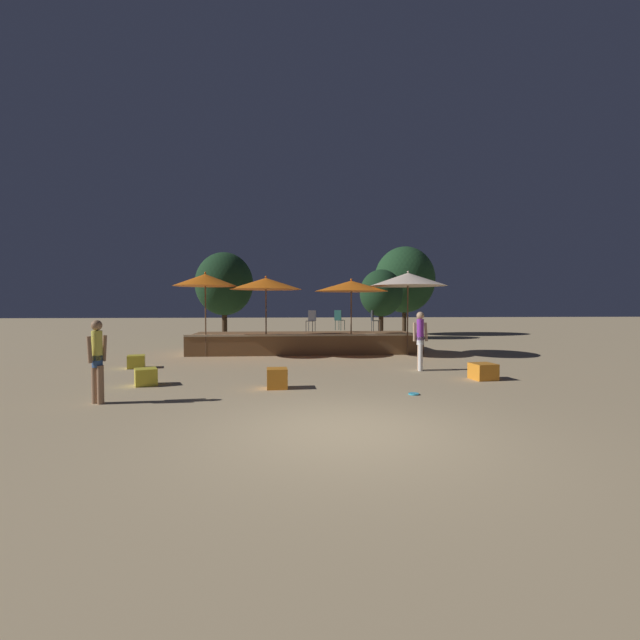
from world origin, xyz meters
TOP-DOWN VIEW (x-y plane):
  - ground_plane at (0.00, 0.00)m, footprint 120.00×120.00m
  - wooden_deck at (-0.11, 11.49)m, footprint 9.35×3.11m
  - patio_umbrella_0 at (-3.96, 9.97)m, footprint 2.40×2.40m
  - patio_umbrella_1 at (1.65, 10.00)m, footprint 2.88×2.88m
  - patio_umbrella_2 at (-1.68, 10.09)m, footprint 2.79×2.79m
  - patio_umbrella_3 at (3.86, 9.82)m, footprint 3.00×3.00m
  - cube_seat_0 at (4.31, 4.31)m, footprint 0.65×0.65m
  - cube_seat_1 at (-1.12, 3.54)m, footprint 0.51×0.51m
  - cube_seat_2 at (-4.36, 4.20)m, footprint 0.66×0.66m
  - cube_seat_3 at (-5.60, 7.17)m, footprint 0.62×0.62m
  - person_0 at (3.13, 5.97)m, footprint 0.46×0.30m
  - person_1 at (-4.68, 2.25)m, footprint 0.29×0.42m
  - bistro_chair_0 at (0.18, 11.59)m, footprint 0.45×0.46m
  - bistro_chair_1 at (2.88, 11.58)m, footprint 0.40×0.40m
  - bistro_chair_2 at (1.44, 12.27)m, footprint 0.48×0.48m
  - frisbee_disc at (1.90, 2.57)m, footprint 0.23×0.23m
  - background_tree_0 at (4.68, 18.18)m, footprint 2.51×2.51m
  - background_tree_1 at (6.94, 21.24)m, footprint 3.97×3.97m
  - background_tree_2 at (-4.23, 16.92)m, footprint 3.09×3.09m

SIDE VIEW (x-z plane):
  - ground_plane at x=0.00m, z-range 0.00..0.00m
  - frisbee_disc at x=1.90m, z-range 0.00..0.03m
  - cube_seat_3 at x=-5.60m, z-range 0.00..0.40m
  - cube_seat_2 at x=-4.36m, z-range 0.00..0.41m
  - cube_seat_0 at x=4.31m, z-range 0.00..0.43m
  - cube_seat_1 at x=-1.12m, z-range 0.00..0.48m
  - wooden_deck at x=-0.11m, z-range -0.04..0.81m
  - person_1 at x=-4.68m, z-range 0.06..1.74m
  - person_0 at x=3.13m, z-range 0.09..1.86m
  - bistro_chair_0 at x=0.18m, z-range 0.94..1.84m
  - bistro_chair_1 at x=2.88m, z-range 0.94..1.84m
  - bistro_chair_2 at x=1.44m, z-range 0.94..1.84m
  - background_tree_0 at x=4.68m, z-range 0.63..4.69m
  - patio_umbrella_1 at x=1.65m, z-range 1.21..4.22m
  - patio_umbrella_2 at x=-1.68m, z-range 1.25..4.35m
  - patio_umbrella_0 at x=-3.96m, z-range 1.31..4.54m
  - patio_umbrella_3 at x=3.86m, z-range 1.32..4.63m
  - background_tree_2 at x=-4.23m, z-range 0.70..5.52m
  - background_tree_1 at x=6.94m, z-range 0.73..6.56m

